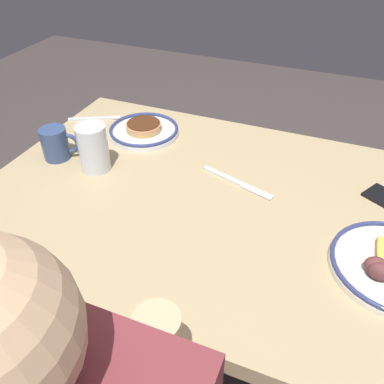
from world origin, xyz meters
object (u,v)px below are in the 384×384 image
object	(u,v)px
plate_near_main	(144,130)
coffee_mug	(56,143)
drinking_glass	(94,150)
fork_near	(96,118)
butter_knife	(237,182)

from	to	relation	value
plate_near_main	coffee_mug	xyz separation A→B (m)	(0.17, 0.22, 0.03)
plate_near_main	drinking_glass	world-z (taller)	drinking_glass
drinking_glass	fork_near	distance (m)	0.31
plate_near_main	coffee_mug	distance (m)	0.28
fork_near	plate_near_main	bearing A→B (deg)	171.97
plate_near_main	butter_knife	distance (m)	0.38
coffee_mug	butter_knife	distance (m)	0.53
plate_near_main	butter_knife	world-z (taller)	plate_near_main
drinking_glass	fork_near	world-z (taller)	drinking_glass
plate_near_main	butter_knife	size ratio (longest dim) A/B	1.04
plate_near_main	drinking_glass	size ratio (longest dim) A/B	1.67
fork_near	drinking_glass	bearing A→B (deg)	123.77
butter_knife	plate_near_main	bearing A→B (deg)	-21.97
coffee_mug	butter_knife	size ratio (longest dim) A/B	0.49
fork_near	butter_knife	size ratio (longest dim) A/B	0.80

